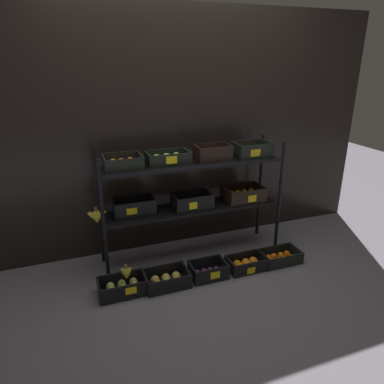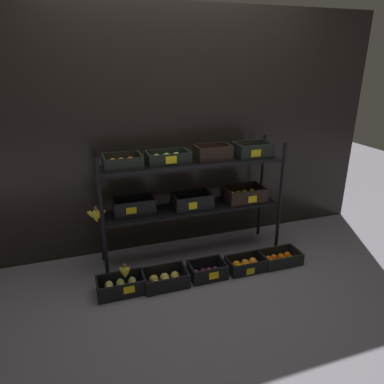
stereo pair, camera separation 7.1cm
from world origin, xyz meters
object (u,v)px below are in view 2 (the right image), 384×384
object	(u,v)px
display_rack	(192,183)
crate_ground_apple_gold	(165,280)
crate_ground_orange	(246,265)
crate_ground_tangerine	(280,259)
crate_ground_pear	(121,286)
crate_ground_plum	(207,272)
banana_bunch_loose	(125,272)

from	to	relation	value
display_rack	crate_ground_apple_gold	bearing A→B (deg)	-132.96
crate_ground_orange	crate_ground_tangerine	xyz separation A→B (m)	(0.34, -0.00, -0.00)
crate_ground_pear	crate_ground_plum	size ratio (longest dim) A/B	1.22
crate_ground_pear	crate_ground_apple_gold	size ratio (longest dim) A/B	1.04
crate_ground_orange	crate_ground_plum	bearing A→B (deg)	178.58
crate_ground_tangerine	banana_bunch_loose	world-z (taller)	banana_bunch_loose
display_rack	banana_bunch_loose	world-z (taller)	display_rack
crate_ground_tangerine	banana_bunch_loose	xyz separation A→B (m)	(-1.40, 0.02, 0.14)
crate_ground_pear	crate_ground_orange	world-z (taller)	crate_ground_pear
crate_ground_pear	crate_ground_tangerine	size ratio (longest dim) A/B	1.03
display_rack	crate_ground_apple_gold	size ratio (longest dim) A/B	4.78
crate_ground_apple_gold	crate_ground_plum	bearing A→B (deg)	-0.48
crate_ground_tangerine	crate_ground_apple_gold	bearing A→B (deg)	179.35
crate_ground_plum	crate_ground_orange	size ratio (longest dim) A/B	0.90
crate_ground_apple_gold	crate_ground_plum	size ratio (longest dim) A/B	1.17
crate_ground_orange	crate_ground_tangerine	size ratio (longest dim) A/B	0.94
display_rack	crate_ground_tangerine	xyz separation A→B (m)	(0.71, -0.41, -0.68)
display_rack	crate_ground_plum	size ratio (longest dim) A/B	5.61
crate_ground_pear	banana_bunch_loose	xyz separation A→B (m)	(0.04, -0.00, 0.13)
crate_ground_pear	crate_ground_apple_gold	xyz separation A→B (m)	(0.36, -0.01, -0.01)
crate_ground_plum	banana_bunch_loose	bearing A→B (deg)	178.99
display_rack	crate_ground_orange	bearing A→B (deg)	-47.87
crate_ground_tangerine	crate_ground_plum	bearing A→B (deg)	179.26
crate_ground_apple_gold	banana_bunch_loose	distance (m)	0.35
crate_ground_apple_gold	banana_bunch_loose	bearing A→B (deg)	178.39
display_rack	crate_ground_apple_gold	world-z (taller)	display_rack
display_rack	banana_bunch_loose	size ratio (longest dim) A/B	14.08
crate_ground_pear	crate_ground_orange	distance (m)	1.09
crate_ground_orange	crate_ground_tangerine	distance (m)	0.34
display_rack	banana_bunch_loose	bearing A→B (deg)	-150.77
crate_ground_apple_gold	crate_ground_orange	bearing A→B (deg)	-0.95
banana_bunch_loose	crate_ground_orange	bearing A→B (deg)	-1.15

